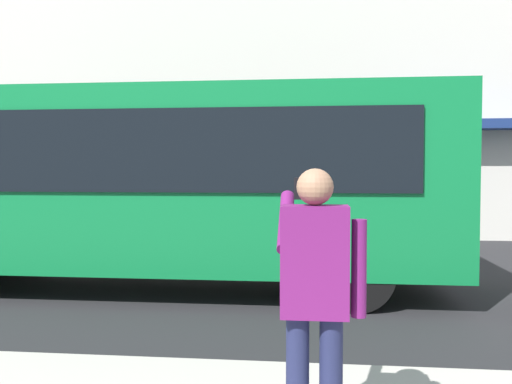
{
  "coord_description": "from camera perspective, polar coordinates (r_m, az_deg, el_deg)",
  "views": [
    {
      "loc": [
        0.34,
        8.18,
        1.84
      ],
      "look_at": [
        1.2,
        0.14,
        1.51
      ],
      "focal_mm": 37.79,
      "sensor_mm": 36.0,
      "label": 1
    }
  ],
  "objects": [
    {
      "name": "building_facade_far",
      "position": [
        15.54,
        7.58,
        17.76
      ],
      "size": [
        28.0,
        1.55,
        12.0
      ],
      "color": "beige",
      "rests_on": "ground_plane"
    },
    {
      "name": "pedestrian_photographer",
      "position": [
        3.28,
        6.29,
        -9.97
      ],
      "size": [
        0.53,
        0.52,
        1.7
      ],
      "color": "#1E2347",
      "rests_on": "sidewalk_curb"
    },
    {
      "name": "red_bus",
      "position": [
        8.5,
        -10.75,
        1.22
      ],
      "size": [
        9.05,
        2.54,
        3.08
      ],
      "color": "#0F7238",
      "rests_on": "ground_plane"
    },
    {
      "name": "ground_plane",
      "position": [
        8.39,
        8.44,
        -10.38
      ],
      "size": [
        60.0,
        60.0,
        0.0
      ],
      "primitive_type": "plane",
      "color": "#232326"
    }
  ]
}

